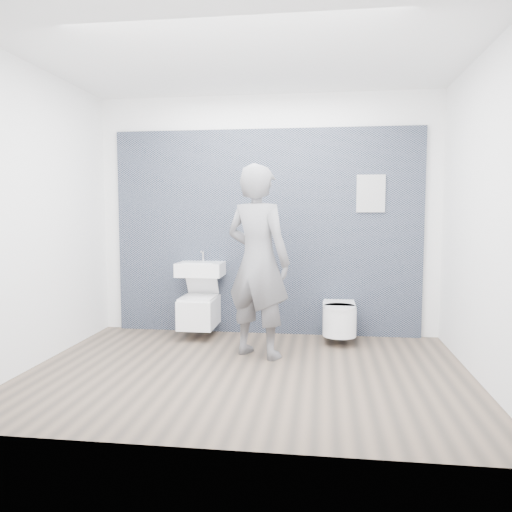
# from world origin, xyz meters

# --- Properties ---
(ground) EXTENTS (4.00, 4.00, 0.00)m
(ground) POSITION_xyz_m (0.00, 0.00, 0.00)
(ground) COLOR brown
(ground) RESTS_ON ground
(room_shell) EXTENTS (4.00, 4.00, 4.00)m
(room_shell) POSITION_xyz_m (0.00, 0.00, 1.74)
(room_shell) COLOR white
(room_shell) RESTS_ON ground
(tile_wall) EXTENTS (3.60, 0.06, 2.40)m
(tile_wall) POSITION_xyz_m (0.00, 1.47, 0.00)
(tile_wall) COLOR black
(tile_wall) RESTS_ON ground
(washbasin) EXTENTS (0.53, 0.39, 0.40)m
(washbasin) POSITION_xyz_m (-0.74, 1.24, 0.78)
(washbasin) COLOR white
(washbasin) RESTS_ON ground
(toilet_square) EXTENTS (0.39, 0.57, 0.71)m
(toilet_square) POSITION_xyz_m (-0.74, 1.16, 0.32)
(toilet_square) COLOR white
(toilet_square) RESTS_ON ground
(toilet_rounded) EXTENTS (0.36, 0.62, 0.33)m
(toilet_rounded) POSITION_xyz_m (0.86, 1.13, 0.27)
(toilet_rounded) COLOR white
(toilet_rounded) RESTS_ON ground
(info_placard) EXTENTS (0.32, 0.03, 0.42)m
(info_placard) POSITION_xyz_m (1.20, 1.43, 0.00)
(info_placard) COLOR silver
(info_placard) RESTS_ON ground
(visitor) EXTENTS (0.82, 0.70, 1.91)m
(visitor) POSITION_xyz_m (0.03, 0.50, 0.95)
(visitor) COLOR slate
(visitor) RESTS_ON ground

